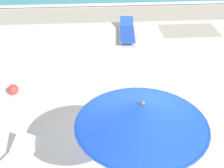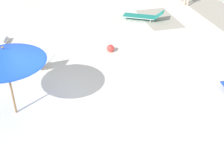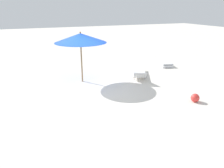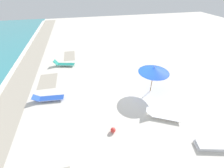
{
  "view_description": "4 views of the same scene",
  "coord_description": "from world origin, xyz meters",
  "px_view_note": "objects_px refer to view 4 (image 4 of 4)",
  "views": [
    {
      "loc": [
        -0.73,
        -5.49,
        5.21
      ],
      "look_at": [
        -0.26,
        1.37,
        0.91
      ],
      "focal_mm": 50.0,
      "sensor_mm": 36.0,
      "label": 1
    },
    {
      "loc": [
        8.17,
        -0.45,
        6.07
      ],
      "look_at": [
        0.33,
        1.62,
        0.72
      ],
      "focal_mm": 50.0,
      "sensor_mm": 36.0,
      "label": 2
    },
    {
      "loc": [
        2.52,
        8.09,
        3.31
      ],
      "look_at": [
        -0.36,
        1.2,
        0.66
      ],
      "focal_mm": 35.0,
      "sensor_mm": 36.0,
      "label": 3
    },
    {
      "loc": [
        -8.68,
        3.8,
        7.58
      ],
      "look_at": [
        0.19,
        1.79,
        1.13
      ],
      "focal_mm": 24.0,
      "sensor_mm": 36.0,
      "label": 4
    }
  ],
  "objects_px": {
    "beach_umbrella": "(154,70)",
    "beach_ball": "(113,130)",
    "lounger_stack": "(213,145)",
    "sun_lounger_under_umbrella": "(163,115)",
    "sun_lounger_near_water_left": "(64,64)",
    "sun_lounger_near_water_right": "(48,98)"
  },
  "relations": [
    {
      "from": "beach_umbrella",
      "to": "beach_ball",
      "type": "bearing_deg",
      "value": 129.54
    },
    {
      "from": "sun_lounger_under_umbrella",
      "to": "sun_lounger_near_water_right",
      "type": "relative_size",
      "value": 1.0
    },
    {
      "from": "sun_lounger_near_water_left",
      "to": "beach_ball",
      "type": "bearing_deg",
      "value": -147.19
    },
    {
      "from": "sun_lounger_under_umbrella",
      "to": "sun_lounger_near_water_left",
      "type": "relative_size",
      "value": 1.04
    },
    {
      "from": "beach_umbrella",
      "to": "sun_lounger_near_water_right",
      "type": "distance_m",
      "value": 8.2
    },
    {
      "from": "lounger_stack",
      "to": "beach_ball",
      "type": "xyz_separation_m",
      "value": [
        2.16,
        5.11,
        0.03
      ]
    },
    {
      "from": "sun_lounger_near_water_left",
      "to": "sun_lounger_near_water_right",
      "type": "bearing_deg",
      "value": -175.93
    },
    {
      "from": "sun_lounger_near_water_left",
      "to": "sun_lounger_near_water_right",
      "type": "relative_size",
      "value": 0.96
    },
    {
      "from": "lounger_stack",
      "to": "sun_lounger_near_water_left",
      "type": "bearing_deg",
      "value": 50.24
    },
    {
      "from": "sun_lounger_under_umbrella",
      "to": "sun_lounger_near_water_left",
      "type": "distance_m",
      "value": 11.07
    },
    {
      "from": "beach_umbrella",
      "to": "sun_lounger_under_umbrella",
      "type": "relative_size",
      "value": 1.02
    },
    {
      "from": "sun_lounger_under_umbrella",
      "to": "sun_lounger_near_water_left",
      "type": "xyz_separation_m",
      "value": [
        8.88,
        6.61,
        0.01
      ]
    },
    {
      "from": "sun_lounger_near_water_left",
      "to": "beach_ball",
      "type": "relative_size",
      "value": 7.01
    },
    {
      "from": "lounger_stack",
      "to": "sun_lounger_under_umbrella",
      "type": "bearing_deg",
      "value": 47.36
    },
    {
      "from": "sun_lounger_near_water_left",
      "to": "beach_ball",
      "type": "xyz_separation_m",
      "value": [
        -9.27,
        -3.16,
        -0.06
      ]
    },
    {
      "from": "sun_lounger_under_umbrella",
      "to": "lounger_stack",
      "type": "bearing_deg",
      "value": -119.66
    },
    {
      "from": "lounger_stack",
      "to": "sun_lounger_under_umbrella",
      "type": "relative_size",
      "value": 0.88
    },
    {
      "from": "sun_lounger_near_water_right",
      "to": "beach_ball",
      "type": "xyz_separation_m",
      "value": [
        -3.87,
        -4.1,
        -0.05
      ]
    },
    {
      "from": "sun_lounger_under_umbrella",
      "to": "beach_ball",
      "type": "height_order",
      "value": "sun_lounger_under_umbrella"
    },
    {
      "from": "beach_umbrella",
      "to": "sun_lounger_near_water_left",
      "type": "bearing_deg",
      "value": 49.09
    },
    {
      "from": "lounger_stack",
      "to": "sun_lounger_near_water_left",
      "type": "relative_size",
      "value": 0.91
    },
    {
      "from": "beach_umbrella",
      "to": "beach_ball",
      "type": "relative_size",
      "value": 7.4
    }
  ]
}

